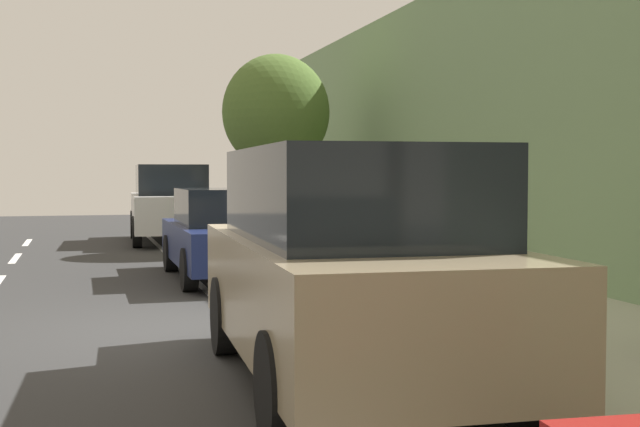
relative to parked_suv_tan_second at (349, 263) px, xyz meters
The scene contains 11 objects.
ground 3.18m from the parked_suv_tan_second, 107.51° to the left, with size 54.99×54.99×0.00m, color #2E2E2E.
sidewalk 4.19m from the parked_suv_tan_second, 44.71° to the left, with size 3.38×34.37×0.12m, color #ACAE96.
curb_edge 3.23m from the parked_suv_tan_second, 68.55° to the left, with size 0.16×34.37×0.12m, color gray.
lane_stripe_bike_edge 3.06m from the parked_suv_tan_second, 96.83° to the left, with size 0.12×34.37×0.01m, color white.
building_facade 5.86m from the parked_suv_tan_second, 30.66° to the left, with size 0.50×34.37×5.38m, color gray.
parked_suv_tan_second is the anchor object (origin of this frame).
parked_sedan_dark_blue_mid 7.40m from the parked_suv_tan_second, 88.40° to the left, with size 1.84×4.40×1.52m.
parked_suv_white_far 15.32m from the parked_suv_tan_second, 89.78° to the left, with size 2.12×4.77×1.99m.
bicycle_at_curb 3.01m from the parked_suv_tan_second, 76.99° to the left, with size 1.44×0.98×0.72m.
cyclist_with_backpack 2.55m from the parked_suv_tan_second, 69.84° to the left, with size 0.53×0.55×1.70m.
street_tree_mid_block 12.73m from the parked_suv_tan_second, 80.00° to the left, with size 2.47×2.47×4.38m.
Camera 1 is at (-1.26, -9.63, 1.78)m, focal length 47.78 mm.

